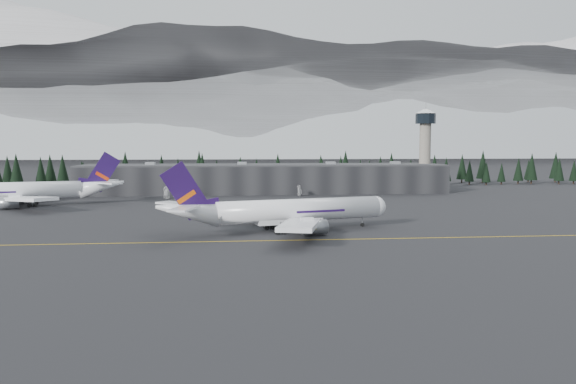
{
  "coord_description": "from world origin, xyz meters",
  "views": [
    {
      "loc": [
        -14.76,
        -125.5,
        21.37
      ],
      "look_at": [
        0.0,
        20.0,
        9.0
      ],
      "focal_mm": 35.0,
      "sensor_mm": 36.0,
      "label": 1
    }
  ],
  "objects": [
    {
      "name": "gse_vehicle_b",
      "position": [
        13.51,
        104.93,
        0.8
      ],
      "size": [
        4.99,
        2.81,
        1.6
      ],
      "primitive_type": "imported",
      "rotation": [
        0.0,
        0.0,
        -1.37
      ],
      "color": "silver",
      "rests_on": "ground"
    },
    {
      "name": "gse_vehicle_a",
      "position": [
        -39.98,
        96.94,
        0.7
      ],
      "size": [
        2.33,
        5.03,
        1.4
      ],
      "primitive_type": "imported",
      "rotation": [
        0.0,
        0.0,
        0.0
      ],
      "color": "silver",
      "rests_on": "ground"
    },
    {
      "name": "mountain_ridge",
      "position": [
        0.0,
        1000.0,
        0.0
      ],
      "size": [
        4400.0,
        900.0,
        420.0
      ],
      "primitive_type": null,
      "color": "white",
      "rests_on": "ground"
    },
    {
      "name": "jet_main",
      "position": [
        -2.97,
        11.17,
        4.97
      ],
      "size": [
        58.8,
        53.53,
        17.64
      ],
      "rotation": [
        0.0,
        0.0,
        0.26
      ],
      "color": "white",
      "rests_on": "ground"
    },
    {
      "name": "control_tower",
      "position": [
        75.0,
        128.0,
        23.41
      ],
      "size": [
        10.0,
        10.0,
        37.7
      ],
      "color": "gray",
      "rests_on": "ground"
    },
    {
      "name": "ground",
      "position": [
        0.0,
        0.0,
        0.0
      ],
      "size": [
        1400.0,
        1400.0,
        0.0
      ],
      "primitive_type": "plane",
      "color": "black",
      "rests_on": "ground"
    },
    {
      "name": "treeline",
      "position": [
        0.0,
        162.0,
        7.5
      ],
      "size": [
        360.0,
        20.0,
        15.0
      ],
      "primitive_type": "cube",
      "color": "black",
      "rests_on": "ground"
    },
    {
      "name": "terminal",
      "position": [
        0.0,
        125.0,
        6.3
      ],
      "size": [
        160.0,
        30.0,
        12.6
      ],
      "color": "black",
      "rests_on": "ground"
    },
    {
      "name": "jet_parked",
      "position": [
        -85.13,
        77.25,
        5.32
      ],
      "size": [
        62.91,
        57.21,
        18.88
      ],
      "rotation": [
        0.0,
        0.0,
        3.41
      ],
      "color": "white",
      "rests_on": "ground"
    },
    {
      "name": "taxiline",
      "position": [
        0.0,
        -2.0,
        0.01
      ],
      "size": [
        400.0,
        0.4,
        0.02
      ],
      "primitive_type": "cube",
      "color": "gold",
      "rests_on": "ground"
    }
  ]
}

